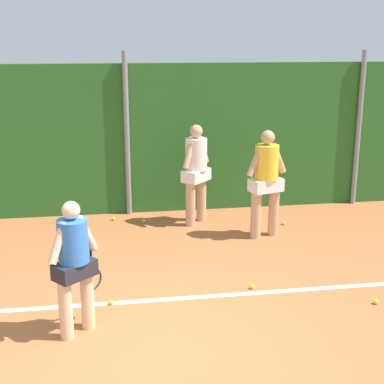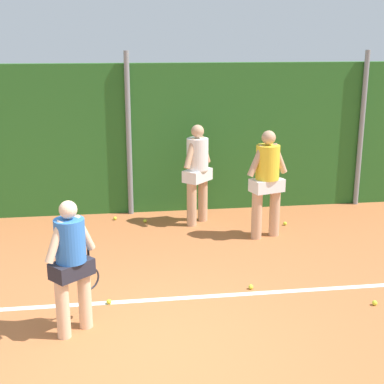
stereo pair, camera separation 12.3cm
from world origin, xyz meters
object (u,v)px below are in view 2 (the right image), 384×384
at_px(player_foreground_near, 72,261).
at_px(tennis_ball_3, 285,224).
at_px(player_backcourt_far, 197,169).
at_px(tennis_ball_10, 109,302).
at_px(tennis_ball_8, 115,218).
at_px(tennis_ball_9, 84,227).
at_px(tennis_ball_5, 86,278).
at_px(tennis_ball_6, 375,303).
at_px(tennis_ball_4, 251,287).
at_px(player_midcourt, 267,178).
at_px(tennis_ball_11, 145,221).

relative_size(player_foreground_near, tennis_ball_3, 24.17).
xyz_separation_m(player_backcourt_far, tennis_ball_10, (-1.61, -3.05, -1.00)).
xyz_separation_m(player_backcourt_far, tennis_ball_8, (-1.51, 0.37, -1.00)).
bearing_deg(tennis_ball_9, tennis_ball_5, -86.53).
relative_size(tennis_ball_9, tennis_ball_10, 1.00).
bearing_deg(tennis_ball_8, tennis_ball_6, -50.18).
height_order(tennis_ball_4, tennis_ball_5, same).
xyz_separation_m(player_midcourt, tennis_ball_11, (-2.01, 1.03, -1.01)).
relative_size(tennis_ball_4, tennis_ball_11, 1.00).
bearing_deg(tennis_ball_11, player_midcourt, -27.20).
height_order(tennis_ball_3, tennis_ball_4, same).
bearing_deg(tennis_ball_3, tennis_ball_6, -86.50).
height_order(player_midcourt, tennis_ball_3, player_midcourt).
xyz_separation_m(tennis_ball_3, tennis_ball_9, (-3.64, 0.30, 0.00)).
height_order(tennis_ball_3, tennis_ball_9, same).
height_order(tennis_ball_8, tennis_ball_10, same).
xyz_separation_m(player_backcourt_far, tennis_ball_4, (0.31, -2.88, -1.00)).
distance_m(player_midcourt, tennis_ball_11, 2.48).
bearing_deg(tennis_ball_8, tennis_ball_5, -99.05).
bearing_deg(tennis_ball_4, tennis_ball_11, 112.81).
bearing_deg(tennis_ball_6, tennis_ball_10, 171.43).
distance_m(tennis_ball_4, tennis_ball_9, 3.68).
distance_m(tennis_ball_9, tennis_ball_10, 3.02).
height_order(player_foreground_near, tennis_ball_9, player_foreground_near).
xyz_separation_m(player_backcourt_far, tennis_ball_11, (-0.96, 0.14, -1.00)).
distance_m(player_midcourt, tennis_ball_9, 3.38).
bearing_deg(tennis_ball_11, tennis_ball_10, -101.47).
relative_size(tennis_ball_5, tennis_ball_10, 1.00).
bearing_deg(tennis_ball_8, tennis_ball_3, -13.50).
bearing_deg(tennis_ball_4, tennis_ball_9, 130.21).
xyz_separation_m(tennis_ball_5, tennis_ball_8, (0.42, 2.65, 0.00)).
xyz_separation_m(player_foreground_near, tennis_ball_5, (0.05, 1.41, -0.86)).
bearing_deg(player_midcourt, tennis_ball_10, 21.73).
xyz_separation_m(tennis_ball_5, tennis_ball_6, (3.70, -1.28, 0.00)).
bearing_deg(player_midcourt, tennis_ball_4, 52.18).
distance_m(player_midcourt, tennis_ball_4, 2.35).
xyz_separation_m(player_foreground_near, tennis_ball_6, (3.76, 0.13, -0.86)).
bearing_deg(tennis_ball_8, player_midcourt, -26.28).
xyz_separation_m(tennis_ball_5, tennis_ball_10, (0.33, -0.77, 0.00)).
height_order(player_backcourt_far, tennis_ball_3, player_backcourt_far).
bearing_deg(tennis_ball_6, tennis_ball_4, 154.94).
xyz_separation_m(player_foreground_near, tennis_ball_10, (0.38, 0.64, -0.86)).
height_order(player_backcourt_far, tennis_ball_8, player_backcourt_far).
relative_size(tennis_ball_8, tennis_ball_11, 1.00).
bearing_deg(player_foreground_near, tennis_ball_4, -20.78).
bearing_deg(player_midcourt, tennis_ball_9, -32.16).
bearing_deg(player_foreground_near, tennis_ball_5, 47.61).
relative_size(tennis_ball_6, tennis_ball_9, 1.00).
bearing_deg(tennis_ball_8, player_backcourt_far, -13.78).
bearing_deg(tennis_ball_8, player_foreground_near, -96.69).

